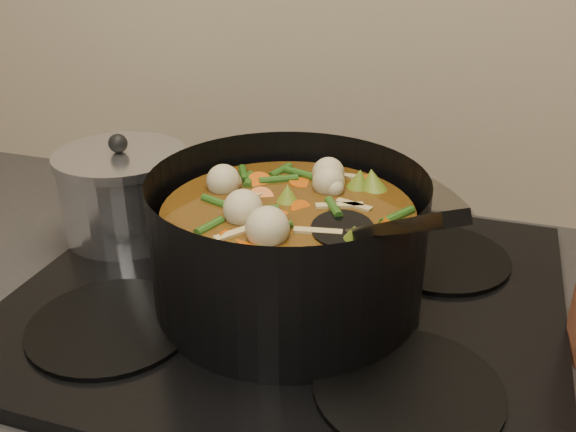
% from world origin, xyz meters
% --- Properties ---
extents(stovetop, '(0.62, 0.54, 0.03)m').
position_xyz_m(stovetop, '(0.00, 1.93, 0.92)').
color(stovetop, black).
rests_on(stovetop, counter).
extents(stockpot, '(0.40, 0.40, 0.22)m').
position_xyz_m(stockpot, '(0.00, 1.91, 1.00)').
color(stockpot, black).
rests_on(stockpot, stovetop).
extents(saucepan, '(0.17, 0.17, 0.14)m').
position_xyz_m(saucepan, '(-0.26, 2.00, 0.99)').
color(saucepan, silver).
rests_on(saucepan, stovetop).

